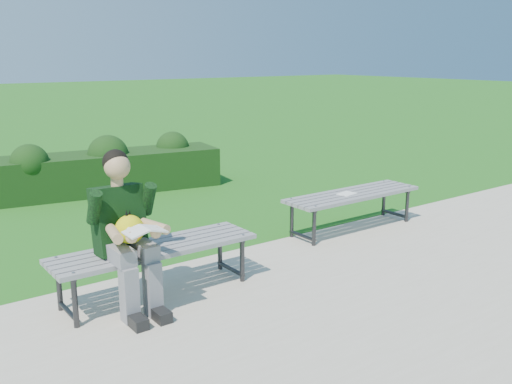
{
  "coord_description": "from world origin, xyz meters",
  "views": [
    {
      "loc": [
        -3.45,
        -4.84,
        2.07
      ],
      "look_at": [
        -0.13,
        -0.31,
        0.71
      ],
      "focal_mm": 40.0,
      "sensor_mm": 36.0,
      "label": 1
    }
  ],
  "objects_px": {
    "paper_sheet": "(347,194)",
    "hedge": "(107,168)",
    "bench_left": "(155,252)",
    "bench_right": "(353,197)",
    "seated_boy": "(125,227)"
  },
  "relations": [
    {
      "from": "bench_right",
      "to": "hedge",
      "type": "bearing_deg",
      "value": 113.07
    },
    {
      "from": "seated_boy",
      "to": "paper_sheet",
      "type": "distance_m",
      "value": 3.02
    },
    {
      "from": "bench_right",
      "to": "seated_boy",
      "type": "xyz_separation_m",
      "value": [
        -3.08,
        -0.46,
        0.3
      ]
    },
    {
      "from": "paper_sheet",
      "to": "hedge",
      "type": "bearing_deg",
      "value": 111.74
    },
    {
      "from": "bench_right",
      "to": "paper_sheet",
      "type": "height_order",
      "value": "bench_right"
    },
    {
      "from": "paper_sheet",
      "to": "bench_left",
      "type": "bearing_deg",
      "value": -172.16
    },
    {
      "from": "seated_boy",
      "to": "hedge",
      "type": "bearing_deg",
      "value": 70.08
    },
    {
      "from": "bench_left",
      "to": "bench_right",
      "type": "bearing_deg",
      "value": 7.56
    },
    {
      "from": "hedge",
      "to": "bench_left",
      "type": "height_order",
      "value": "hedge"
    },
    {
      "from": "bench_right",
      "to": "paper_sheet",
      "type": "distance_m",
      "value": 0.12
    },
    {
      "from": "bench_left",
      "to": "bench_right",
      "type": "distance_m",
      "value": 2.8
    },
    {
      "from": "bench_left",
      "to": "paper_sheet",
      "type": "distance_m",
      "value": 2.7
    },
    {
      "from": "bench_left",
      "to": "bench_right",
      "type": "xyz_separation_m",
      "value": [
        2.78,
        0.37,
        0.0
      ]
    },
    {
      "from": "bench_left",
      "to": "bench_right",
      "type": "height_order",
      "value": "same"
    },
    {
      "from": "hedge",
      "to": "bench_right",
      "type": "height_order",
      "value": "hedge"
    }
  ]
}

